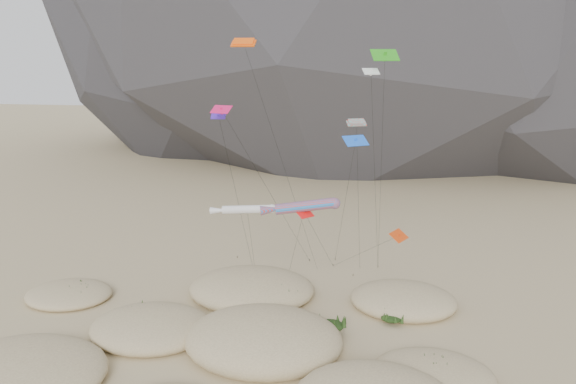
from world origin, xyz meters
name	(u,v)px	position (x,y,z in m)	size (l,w,h in m)	color
ground	(241,365)	(0.00, 0.00, 0.00)	(500.00, 500.00, 0.00)	#CCB789
dunes	(238,340)	(-1.13, 3.02, 0.76)	(49.57, 35.07, 4.33)	#CCB789
dune_grass	(240,338)	(-0.89, 3.18, 0.86)	(40.36, 27.90, 1.53)	black
kite_stakes	(303,266)	(1.63, 24.71, 0.15)	(19.26, 7.37, 0.30)	#3F2D1E
rainbow_tube_kite	(302,207)	(4.08, 8.36, 12.55)	(7.67, 16.19, 13.42)	red
white_tube_kite	(244,210)	(-2.77, 12.41, 10.82)	(7.21, 12.08, 11.53)	silver
orange_parafoil	(245,46)	(-3.72, 17.28, 27.73)	(8.78, 7.49, 28.57)	#F1520C
multi_parafoil	(357,126)	(8.75, 13.49, 19.82)	(2.12, 13.02, 20.56)	#FF201A
delta_kites	(334,132)	(6.53, 12.65, 19.24)	(20.81, 21.86, 27.28)	white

